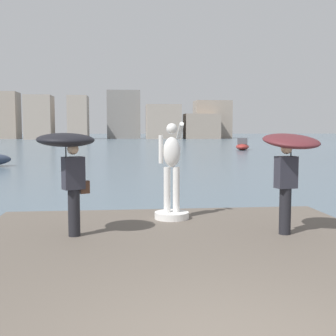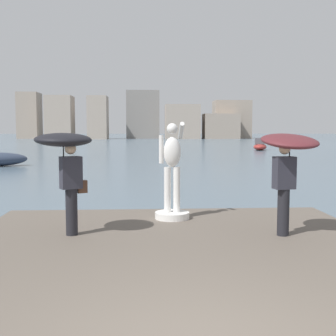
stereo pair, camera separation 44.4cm
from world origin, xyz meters
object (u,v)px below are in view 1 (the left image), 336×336
Objects in this scene: boat_mid at (242,146)px; onlooker_right at (290,155)px; onlooker_left at (68,154)px; statue_white_figure at (172,182)px.

onlooker_right is at bearing -104.49° from boat_mid.
onlooker_left is 0.99× the size of onlooker_right.
statue_white_figure is 42.27m from boat_mid.
statue_white_figure is 2.71m from onlooker_right.
boat_mid is at bearing 72.27° from statue_white_figure.
boat_mid is (12.87, 40.25, -0.74)m from statue_white_figure.
boat_mid is (10.82, 41.89, -1.43)m from onlooker_right.
onlooker_right is at bearing -2.94° from onlooker_left.
onlooker_left is 44.30m from boat_mid.
onlooker_right is 43.29m from boat_mid.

